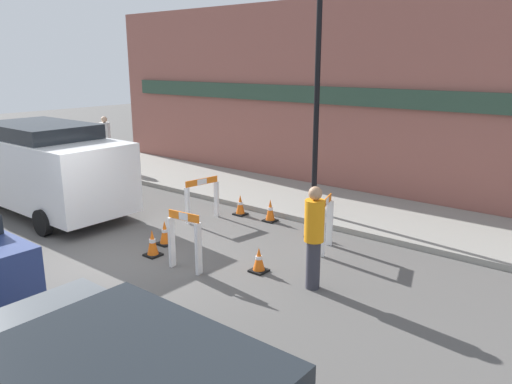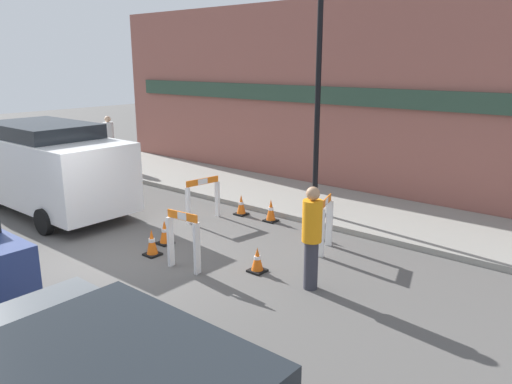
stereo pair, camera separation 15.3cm
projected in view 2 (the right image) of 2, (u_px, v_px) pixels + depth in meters
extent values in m
plane|color=#565451|center=(102.00, 264.00, 9.55)|extent=(60.00, 60.00, 0.00)
cube|color=gray|center=(290.00, 197.00, 14.02)|extent=(18.00, 3.12, 0.13)
cube|color=#93564C|center=(325.00, 97.00, 14.55)|extent=(18.00, 0.12, 5.50)
cube|color=#2D4738|center=(323.00, 95.00, 14.46)|extent=(16.20, 0.10, 0.50)
cylinder|color=black|center=(314.00, 208.00, 12.31)|extent=(0.29, 0.29, 0.24)
cylinder|color=black|center=(318.00, 100.00, 11.64)|extent=(0.13, 0.13, 5.49)
cube|color=white|center=(171.00, 242.00, 9.33)|extent=(0.07, 0.14, 0.97)
cube|color=white|center=(197.00, 249.00, 8.98)|extent=(0.07, 0.14, 0.97)
cube|color=orange|center=(182.00, 216.00, 9.01)|extent=(0.71, 0.10, 0.15)
cube|color=white|center=(182.00, 216.00, 9.01)|extent=(0.21, 0.05, 0.14)
cube|color=white|center=(321.00, 233.00, 9.76)|extent=(0.14, 0.10, 0.97)
cube|color=white|center=(329.00, 223.00, 10.38)|extent=(0.14, 0.10, 0.97)
cube|color=orange|center=(326.00, 201.00, 9.93)|extent=(0.26, 0.72, 0.15)
cube|color=white|center=(326.00, 201.00, 9.93)|extent=(0.10, 0.22, 0.13)
cube|color=white|center=(217.00, 199.00, 12.37)|extent=(0.14, 0.08, 0.89)
cube|color=white|center=(188.00, 206.00, 11.80)|extent=(0.14, 0.08, 0.89)
cube|color=orange|center=(202.00, 181.00, 11.95)|extent=(0.16, 0.92, 0.15)
cube|color=white|center=(202.00, 181.00, 11.95)|extent=(0.07, 0.28, 0.14)
cube|color=black|center=(153.00, 254.00, 9.96)|extent=(0.30, 0.30, 0.04)
cone|color=orange|center=(152.00, 241.00, 9.89)|extent=(0.22, 0.23, 0.51)
cylinder|color=white|center=(152.00, 240.00, 9.88)|extent=(0.13, 0.13, 0.07)
cube|color=black|center=(241.00, 214.00, 12.59)|extent=(0.30, 0.30, 0.04)
cone|color=orange|center=(241.00, 204.00, 12.52)|extent=(0.22, 0.22, 0.48)
cylinder|color=white|center=(241.00, 203.00, 12.51)|extent=(0.13, 0.13, 0.07)
cube|color=black|center=(313.00, 236.00, 10.98)|extent=(0.30, 0.30, 0.04)
cone|color=orange|center=(313.00, 225.00, 10.91)|extent=(0.22, 0.22, 0.46)
cylinder|color=white|center=(313.00, 224.00, 10.91)|extent=(0.13, 0.13, 0.06)
cube|color=black|center=(257.00, 271.00, 9.18)|extent=(0.30, 0.30, 0.04)
cone|color=orange|center=(257.00, 259.00, 9.12)|extent=(0.22, 0.23, 0.43)
cylinder|color=white|center=(257.00, 258.00, 9.11)|extent=(0.13, 0.13, 0.06)
cube|color=black|center=(271.00, 221.00, 12.06)|extent=(0.30, 0.30, 0.04)
cone|color=orange|center=(271.00, 210.00, 11.99)|extent=(0.22, 0.22, 0.51)
cylinder|color=white|center=(271.00, 209.00, 11.99)|extent=(0.13, 0.13, 0.07)
cube|color=black|center=(165.00, 243.00, 10.57)|extent=(0.30, 0.30, 0.04)
cone|color=orange|center=(165.00, 231.00, 10.51)|extent=(0.22, 0.23, 0.48)
cylinder|color=white|center=(165.00, 230.00, 10.50)|extent=(0.13, 0.13, 0.07)
cylinder|color=#33333D|center=(311.00, 265.00, 8.41)|extent=(0.31, 0.31, 0.85)
cylinder|color=orange|center=(312.00, 221.00, 8.21)|extent=(0.43, 0.43, 0.71)
sphere|color=tan|center=(313.00, 194.00, 8.09)|extent=(0.30, 0.30, 0.23)
cylinder|color=#33333D|center=(110.00, 155.00, 17.54)|extent=(0.29, 0.29, 0.86)
cylinder|color=silver|center=(109.00, 132.00, 17.34)|extent=(0.40, 0.40, 0.72)
sphere|color=#DBAD89|center=(108.00, 119.00, 17.22)|extent=(0.24, 0.24, 0.21)
cylinder|color=black|center=(22.00, 311.00, 7.11)|extent=(0.60, 0.18, 0.60)
cube|color=#1E2328|center=(122.00, 383.00, 3.84)|extent=(2.27, 1.56, 0.49)
cylinder|color=black|center=(124.00, 383.00, 5.53)|extent=(0.60, 0.18, 0.60)
cube|color=white|center=(46.00, 169.00, 12.63)|extent=(5.27, 1.99, 1.63)
cube|color=#1E2328|center=(42.00, 137.00, 12.42)|extent=(2.90, 1.83, 0.70)
cylinder|color=black|center=(119.00, 203.00, 12.56)|extent=(0.60, 0.18, 0.60)
cylinder|color=black|center=(44.00, 222.00, 11.08)|extent=(0.60, 0.18, 0.60)
cylinder|color=black|center=(53.00, 183.00, 14.59)|extent=(0.60, 0.18, 0.60)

